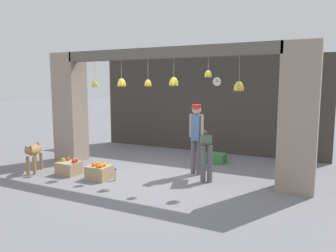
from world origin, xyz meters
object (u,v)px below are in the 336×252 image
at_px(water_bottle, 116,175).
at_px(fruit_crate_oranges, 99,172).
at_px(fruit_crate_apples, 69,168).
at_px(shopkeeper, 196,134).
at_px(dog, 33,152).
at_px(worker_stooping, 205,149).
at_px(produce_box_green, 215,158).
at_px(wall_clock, 217,82).

bearing_deg(water_bottle, fruit_crate_oranges, -167.44).
xyz_separation_m(fruit_crate_oranges, fruit_crate_apples, (-0.87, -0.00, -0.01)).
bearing_deg(shopkeeper, dog, 27.04).
relative_size(shopkeeper, water_bottle, 6.12).
bearing_deg(worker_stooping, water_bottle, -177.10).
bearing_deg(produce_box_green, shopkeeper, -92.21).
distance_m(dog, produce_box_green, 4.51).
distance_m(worker_stooping, wall_clock, 3.16).
height_order(fruit_crate_oranges, fruit_crate_apples, fruit_crate_oranges).
relative_size(shopkeeper, produce_box_green, 3.11).
height_order(produce_box_green, water_bottle, water_bottle).
bearing_deg(worker_stooping, dog, 172.01).
xyz_separation_m(fruit_crate_apples, water_bottle, (1.25, 0.08, -0.03)).
distance_m(fruit_crate_apples, produce_box_green, 3.69).
bearing_deg(worker_stooping, wall_clock, 76.94).
xyz_separation_m(dog, produce_box_green, (3.52, 2.79, -0.36)).
xyz_separation_m(shopkeeper, fruit_crate_oranges, (-1.74, -1.31, -0.78)).
distance_m(shopkeeper, wall_clock, 2.75).
bearing_deg(wall_clock, shopkeeper, -82.21).
xyz_separation_m(fruit_crate_oranges, produce_box_green, (1.79, 2.56, -0.04)).
xyz_separation_m(worker_stooping, fruit_crate_apples, (-2.94, -1.04, -0.52)).
bearing_deg(fruit_crate_oranges, worker_stooping, 26.78).
xyz_separation_m(shopkeeper, fruit_crate_apples, (-2.62, -1.31, -0.79)).
relative_size(produce_box_green, water_bottle, 1.97).
bearing_deg(wall_clock, produce_box_green, -72.36).
bearing_deg(shopkeeper, fruit_crate_oranges, 39.90).
xyz_separation_m(fruit_crate_apples, produce_box_green, (2.67, 2.56, -0.03)).
bearing_deg(wall_clock, fruit_crate_apples, -121.21).
xyz_separation_m(shopkeeper, worker_stooping, (0.32, -0.26, -0.27)).
relative_size(fruit_crate_apples, wall_clock, 1.72).
relative_size(fruit_crate_apples, water_bottle, 1.79).
height_order(dog, fruit_crate_oranges, dog).
height_order(shopkeeper, worker_stooping, shopkeeper).
xyz_separation_m(dog, fruit_crate_apples, (0.85, 0.24, -0.33)).
xyz_separation_m(worker_stooping, fruit_crate_oranges, (-2.07, -1.04, -0.51)).
xyz_separation_m(fruit_crate_oranges, water_bottle, (0.37, 0.08, -0.04)).
bearing_deg(wall_clock, dog, -128.08).
bearing_deg(shopkeeper, wall_clock, -79.16).
bearing_deg(water_bottle, shopkeeper, 41.75).
relative_size(water_bottle, wall_clock, 0.96).
bearing_deg(worker_stooping, produce_box_green, 73.59).
height_order(shopkeeper, fruit_crate_apples, shopkeeper).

